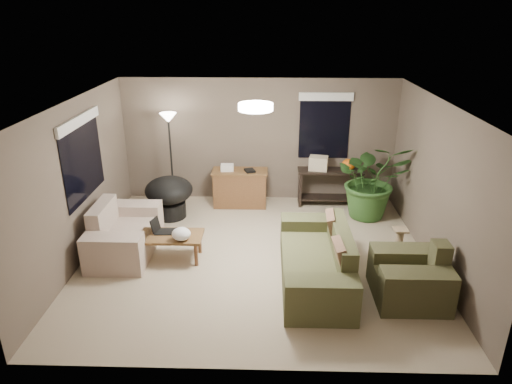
{
  "coord_description": "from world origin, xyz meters",
  "views": [
    {
      "loc": [
        0.19,
        -6.47,
        3.75
      ],
      "look_at": [
        0.0,
        0.2,
        1.05
      ],
      "focal_mm": 32.0,
      "sensor_mm": 36.0,
      "label": 1
    }
  ],
  "objects_px": {
    "main_sofa": "(318,263)",
    "papasan_chair": "(169,194)",
    "floor_lamp": "(169,129)",
    "loveseat": "(123,235)",
    "coffee_table": "(171,239)",
    "armchair": "(411,279)",
    "desk": "(240,188)",
    "houseplant": "(371,188)",
    "console_table": "(330,184)",
    "cat_scratching_post": "(399,245)"
  },
  "relations": [
    {
      "from": "main_sofa",
      "to": "papasan_chair",
      "type": "height_order",
      "value": "main_sofa"
    },
    {
      "from": "papasan_chair",
      "to": "floor_lamp",
      "type": "distance_m",
      "value": 1.24
    },
    {
      "from": "loveseat",
      "to": "coffee_table",
      "type": "relative_size",
      "value": 1.6
    },
    {
      "from": "armchair",
      "to": "coffee_table",
      "type": "bearing_deg",
      "value": 164.78
    },
    {
      "from": "main_sofa",
      "to": "desk",
      "type": "height_order",
      "value": "main_sofa"
    },
    {
      "from": "main_sofa",
      "to": "houseplant",
      "type": "distance_m",
      "value": 2.61
    },
    {
      "from": "armchair",
      "to": "houseplant",
      "type": "height_order",
      "value": "houseplant"
    },
    {
      "from": "papasan_chair",
      "to": "console_table",
      "type": "bearing_deg",
      "value": 12.4
    },
    {
      "from": "floor_lamp",
      "to": "houseplant",
      "type": "relative_size",
      "value": 1.27
    },
    {
      "from": "coffee_table",
      "to": "desk",
      "type": "height_order",
      "value": "desk"
    },
    {
      "from": "loveseat",
      "to": "console_table",
      "type": "xyz_separation_m",
      "value": [
        3.61,
        2.06,
        0.14
      ]
    },
    {
      "from": "main_sofa",
      "to": "papasan_chair",
      "type": "bearing_deg",
      "value": 140.56
    },
    {
      "from": "desk",
      "to": "loveseat",
      "type": "bearing_deg",
      "value": -132.44
    },
    {
      "from": "main_sofa",
      "to": "floor_lamp",
      "type": "height_order",
      "value": "floor_lamp"
    },
    {
      "from": "desk",
      "to": "papasan_chair",
      "type": "distance_m",
      "value": 1.44
    },
    {
      "from": "papasan_chair",
      "to": "cat_scratching_post",
      "type": "bearing_deg",
      "value": -19.52
    },
    {
      "from": "console_table",
      "to": "armchair",
      "type": "bearing_deg",
      "value": -77.25
    },
    {
      "from": "coffee_table",
      "to": "houseplant",
      "type": "relative_size",
      "value": 0.66
    },
    {
      "from": "desk",
      "to": "houseplant",
      "type": "relative_size",
      "value": 0.73
    },
    {
      "from": "papasan_chair",
      "to": "main_sofa",
      "type": "bearing_deg",
      "value": -39.44
    },
    {
      "from": "loveseat",
      "to": "coffee_table",
      "type": "distance_m",
      "value": 0.86
    },
    {
      "from": "main_sofa",
      "to": "papasan_chair",
      "type": "xyz_separation_m",
      "value": [
        -2.62,
        2.15,
        0.17
      ]
    },
    {
      "from": "armchair",
      "to": "desk",
      "type": "relative_size",
      "value": 0.91
    },
    {
      "from": "armchair",
      "to": "desk",
      "type": "bearing_deg",
      "value": 129.13
    },
    {
      "from": "cat_scratching_post",
      "to": "houseplant",
      "type": "bearing_deg",
      "value": 95.78
    },
    {
      "from": "console_table",
      "to": "houseplant",
      "type": "xyz_separation_m",
      "value": [
        0.71,
        -0.55,
        0.15
      ]
    },
    {
      "from": "coffee_table",
      "to": "loveseat",
      "type": "bearing_deg",
      "value": 165.9
    },
    {
      "from": "floor_lamp",
      "to": "houseplant",
      "type": "distance_m",
      "value": 4.01
    },
    {
      "from": "main_sofa",
      "to": "desk",
      "type": "distance_m",
      "value": 3.04
    },
    {
      "from": "cat_scratching_post",
      "to": "desk",
      "type": "bearing_deg",
      "value": 143.23
    },
    {
      "from": "desk",
      "to": "papasan_chair",
      "type": "xyz_separation_m",
      "value": [
        -1.31,
        -0.59,
        0.09
      ]
    },
    {
      "from": "armchair",
      "to": "cat_scratching_post",
      "type": "relative_size",
      "value": 2.0
    },
    {
      "from": "console_table",
      "to": "floor_lamp",
      "type": "relative_size",
      "value": 0.68
    },
    {
      "from": "papasan_chair",
      "to": "cat_scratching_post",
      "type": "xyz_separation_m",
      "value": [
        3.99,
        -1.41,
        -0.25
      ]
    },
    {
      "from": "houseplant",
      "to": "cat_scratching_post",
      "type": "distance_m",
      "value": 1.6
    },
    {
      "from": "armchair",
      "to": "desk",
      "type": "height_order",
      "value": "armchair"
    },
    {
      "from": "desk",
      "to": "console_table",
      "type": "height_order",
      "value": "same"
    },
    {
      "from": "floor_lamp",
      "to": "cat_scratching_post",
      "type": "relative_size",
      "value": 3.82
    },
    {
      "from": "console_table",
      "to": "papasan_chair",
      "type": "height_order",
      "value": "papasan_chair"
    },
    {
      "from": "floor_lamp",
      "to": "desk",
      "type": "bearing_deg",
      "value": 3.12
    },
    {
      "from": "armchair",
      "to": "cat_scratching_post",
      "type": "bearing_deg",
      "value": 82.98
    },
    {
      "from": "main_sofa",
      "to": "loveseat",
      "type": "height_order",
      "value": "same"
    },
    {
      "from": "coffee_table",
      "to": "console_table",
      "type": "distance_m",
      "value": 3.59
    },
    {
      "from": "desk",
      "to": "papasan_chair",
      "type": "height_order",
      "value": "papasan_chair"
    },
    {
      "from": "desk",
      "to": "coffee_table",
      "type": "bearing_deg",
      "value": -113.91
    },
    {
      "from": "floor_lamp",
      "to": "cat_scratching_post",
      "type": "xyz_separation_m",
      "value": [
        4.02,
        -1.93,
        -1.38
      ]
    },
    {
      "from": "papasan_chair",
      "to": "floor_lamp",
      "type": "height_order",
      "value": "floor_lamp"
    },
    {
      "from": "armchair",
      "to": "papasan_chair",
      "type": "bearing_deg",
      "value": 146.65
    },
    {
      "from": "desk",
      "to": "papasan_chair",
      "type": "relative_size",
      "value": 1.12
    },
    {
      "from": "desk",
      "to": "cat_scratching_post",
      "type": "height_order",
      "value": "desk"
    }
  ]
}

